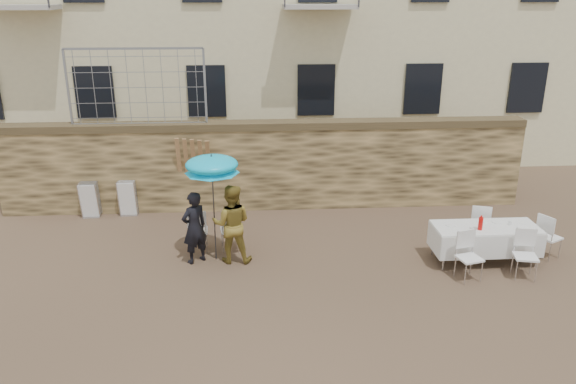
{
  "coord_description": "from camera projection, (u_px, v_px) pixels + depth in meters",
  "views": [
    {
      "loc": [
        -0.29,
        -8.51,
        5.25
      ],
      "look_at": [
        0.4,
        2.2,
        1.4
      ],
      "focal_mm": 35.0,
      "sensor_mm": 36.0,
      "label": 1
    }
  ],
  "objects": [
    {
      "name": "soda_bottle",
      "position": [
        481.0,
        224.0,
        11.12
      ],
      "size": [
        0.09,
        0.09,
        0.26
      ],
      "primitive_type": "cylinder",
      "color": "red",
      "rests_on": "banquet_table"
    },
    {
      "name": "chain_link_fence",
      "position": [
        137.0,
        88.0,
        13.25
      ],
      "size": [
        3.2,
        0.06,
        1.8
      ],
      "primitive_type": null,
      "color": "gray",
      "rests_on": "stone_wall"
    },
    {
      "name": "table_chair_side",
      "position": [
        549.0,
        236.0,
        11.59
      ],
      "size": [
        0.65,
        0.65,
        0.96
      ],
      "primitive_type": null,
      "rotation": [
        0.0,
        0.0,
        2.05
      ],
      "color": "white",
      "rests_on": "ground"
    },
    {
      "name": "ground",
      "position": [
        273.0,
        310.0,
        9.78
      ],
      "size": [
        80.0,
        80.0,
        0.0
      ],
      "primitive_type": "plane",
      "color": "brown",
      "rests_on": "ground"
    },
    {
      "name": "chair_stack_right",
      "position": [
        128.0,
        197.0,
        13.85
      ],
      "size": [
        0.46,
        0.32,
        0.92
      ],
      "primitive_type": null,
      "color": "white",
      "rests_on": "ground"
    },
    {
      "name": "woman_dress",
      "position": [
        232.0,
        224.0,
        11.32
      ],
      "size": [
        0.84,
        0.68,
        1.65
      ],
      "primitive_type": "imported",
      "rotation": [
        0.0,
        0.0,
        3.07
      ],
      "color": "#B29436",
      "rests_on": "ground"
    },
    {
      "name": "chair_stack_left",
      "position": [
        91.0,
        198.0,
        13.79
      ],
      "size": [
        0.46,
        0.4,
        0.92
      ],
      "primitive_type": null,
      "color": "white",
      "rests_on": "ground"
    },
    {
      "name": "table_chair_front_right",
      "position": [
        526.0,
        255.0,
        10.74
      ],
      "size": [
        0.57,
        0.57,
        0.96
      ],
      "primitive_type": null,
      "rotation": [
        0.0,
        0.0,
        -0.2
      ],
      "color": "white",
      "rests_on": "ground"
    },
    {
      "name": "couple_chair_right",
      "position": [
        231.0,
        229.0,
        11.95
      ],
      "size": [
        0.54,
        0.54,
        0.96
      ],
      "primitive_type": null,
      "rotation": [
        0.0,
        0.0,
        3.28
      ],
      "color": "white",
      "rests_on": "ground"
    },
    {
      "name": "wood_planks",
      "position": [
        193.0,
        174.0,
        13.83
      ],
      "size": [
        0.7,
        0.2,
        2.0
      ],
      "primitive_type": null,
      "color": "#A37749",
      "rests_on": "ground"
    },
    {
      "name": "umbrella",
      "position": [
        212.0,
        168.0,
        11.0
      ],
      "size": [
        1.09,
        1.09,
        2.1
      ],
      "color": "#3F3F44",
      "rests_on": "ground"
    },
    {
      "name": "table_chair_front_left",
      "position": [
        470.0,
        257.0,
        10.67
      ],
      "size": [
        0.58,
        0.58,
        0.96
      ],
      "primitive_type": null,
      "rotation": [
        0.0,
        0.0,
        0.25
      ],
      "color": "white",
      "rests_on": "ground"
    },
    {
      "name": "man_suit",
      "position": [
        194.0,
        228.0,
        11.3
      ],
      "size": [
        0.66,
        0.62,
        1.52
      ],
      "primitive_type": "imported",
      "rotation": [
        0.0,
        0.0,
        3.78
      ],
      "color": "black",
      "rests_on": "ground"
    },
    {
      "name": "banquet_table",
      "position": [
        486.0,
        228.0,
        11.33
      ],
      "size": [
        2.1,
        0.85,
        0.78
      ],
      "color": "white",
      "rests_on": "ground"
    },
    {
      "name": "stone_wall",
      "position": [
        265.0,
        166.0,
        14.11
      ],
      "size": [
        13.0,
        0.5,
        2.2
      ],
      "primitive_type": "cube",
      "color": "olive",
      "rests_on": "ground"
    },
    {
      "name": "table_chair_back",
      "position": [
        479.0,
        224.0,
        12.18
      ],
      "size": [
        0.6,
        0.6,
        0.96
      ],
      "primitive_type": null,
      "rotation": [
        0.0,
        0.0,
        2.84
      ],
      "color": "white",
      "rests_on": "ground"
    },
    {
      "name": "couple_chair_left",
      "position": [
        198.0,
        229.0,
        11.91
      ],
      "size": [
        0.51,
        0.51,
        0.96
      ],
      "primitive_type": null,
      "rotation": [
        0.0,
        0.0,
        3.2
      ],
      "color": "white",
      "rests_on": "ground"
    }
  ]
}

